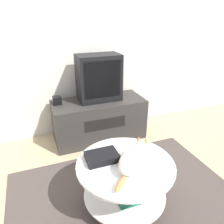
{
  "coord_description": "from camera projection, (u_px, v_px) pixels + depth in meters",
  "views": [
    {
      "loc": [
        -0.62,
        -1.19,
        1.48
      ],
      "look_at": [
        0.07,
        0.6,
        0.61
      ],
      "focal_mm": 35.0,
      "sensor_mm": 36.0,
      "label": 1
    }
  ],
  "objects": [
    {
      "name": "coffee_table",
      "position": [
        125.0,
        178.0,
        1.73
      ],
      "size": [
        0.76,
        0.76,
        0.41
      ],
      "color": "#B2B2B7",
      "rests_on": "rug"
    },
    {
      "name": "speaker",
      "position": [
        57.0,
        100.0,
        2.53
      ],
      "size": [
        0.09,
        0.09,
        0.09
      ],
      "color": "black",
      "rests_on": "tv_stand"
    },
    {
      "name": "wall_back",
      "position": [
        79.0,
        30.0,
        2.56
      ],
      "size": [
        8.0,
        0.05,
        2.6
      ],
      "color": "silver",
      "rests_on": "ground_plane"
    },
    {
      "name": "ground_plane",
      "position": [
        130.0,
        207.0,
        1.83
      ],
      "size": [
        12.0,
        12.0,
        0.0
      ],
      "primitive_type": "plane",
      "color": "tan"
    },
    {
      "name": "dvd_box",
      "position": [
        102.0,
        157.0,
        1.7
      ],
      "size": [
        0.25,
        0.18,
        0.05
      ],
      "color": "black",
      "rests_on": "coffee_table"
    },
    {
      "name": "tv_stand",
      "position": [
        99.0,
        119.0,
        2.76
      ],
      "size": [
        1.12,
        0.48,
        0.51
      ],
      "color": "#33302D",
      "rests_on": "ground_plane"
    },
    {
      "name": "rug",
      "position": [
        130.0,
        206.0,
        1.83
      ],
      "size": [
        1.94,
        1.57,
        0.02
      ],
      "color": "#4C423D",
      "rests_on": "ground_plane"
    },
    {
      "name": "tv",
      "position": [
        99.0,
        78.0,
        2.58
      ],
      "size": [
        0.5,
        0.29,
        0.55
      ],
      "color": "black",
      "rests_on": "tv_stand"
    },
    {
      "name": "cat",
      "position": [
        134.0,
        158.0,
        1.63
      ],
      "size": [
        0.45,
        0.44,
        0.13
      ],
      "rotation": [
        0.0,
        0.0,
        0.77
      ],
      "color": "silver",
      "rests_on": "coffee_table"
    }
  ]
}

